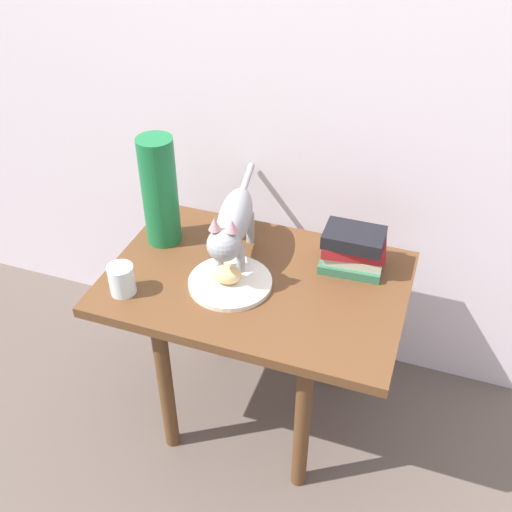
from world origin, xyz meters
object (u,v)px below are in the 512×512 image
(green_vase, at_px, (160,192))
(side_table, at_px, (256,301))
(cat, at_px, (233,223))
(plate, at_px, (230,282))
(book_stack, at_px, (354,249))
(candle_jar, at_px, (122,281))
(bread_roll, at_px, (227,274))

(green_vase, bearing_deg, side_table, -15.32)
(side_table, distance_m, cat, 0.24)
(side_table, xyz_separation_m, plate, (-0.06, -0.05, 0.09))
(side_table, distance_m, green_vase, 0.42)
(book_stack, height_order, green_vase, green_vase)
(cat, bearing_deg, side_table, -32.09)
(green_vase, bearing_deg, candle_jar, -89.13)
(cat, height_order, book_stack, cat)
(green_vase, height_order, candle_jar, green_vase)
(bread_roll, height_order, candle_jar, candle_jar)
(book_stack, bearing_deg, green_vase, -174.32)
(bread_roll, bearing_deg, book_stack, 33.13)
(bread_roll, xyz_separation_m, candle_jar, (-0.25, -0.12, -0.00))
(book_stack, distance_m, green_vase, 0.57)
(green_vase, relative_size, candle_jar, 3.91)
(side_table, bearing_deg, candle_jar, -151.96)
(cat, relative_size, green_vase, 1.43)
(cat, bearing_deg, plate, -74.53)
(side_table, height_order, plate, plate)
(bread_roll, bearing_deg, candle_jar, -155.31)
(cat, bearing_deg, bread_roll, -78.54)
(bread_roll, bearing_deg, cat, 101.46)
(candle_jar, bearing_deg, green_vase, 90.87)
(side_table, distance_m, plate, 0.11)
(plate, bearing_deg, bread_roll, -128.62)
(bread_roll, relative_size, cat, 0.17)
(plate, bearing_deg, candle_jar, -154.47)
(side_table, height_order, candle_jar, candle_jar)
(bread_roll, xyz_separation_m, cat, (-0.02, 0.11, 0.09))
(book_stack, bearing_deg, bread_roll, -146.87)
(side_table, relative_size, green_vase, 2.48)
(green_vase, bearing_deg, book_stack, 5.68)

